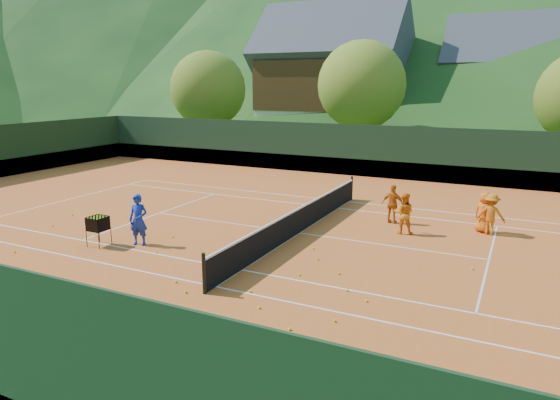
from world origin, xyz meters
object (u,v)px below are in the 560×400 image
at_px(chalet_left, 332,80).
at_px(chalet_mid, 518,87).
at_px(ball_hopper, 98,224).
at_px(coach, 138,220).
at_px(student_d, 491,214).
at_px(student_a, 404,213).
at_px(student_c, 484,212).
at_px(tennis_net, 299,220).
at_px(student_b, 393,204).

distance_m(chalet_left, chalet_mid, 16.51).
bearing_deg(ball_hopper, chalet_left, 97.64).
xyz_separation_m(ball_hopper, chalet_mid, (11.40, 38.28, 4.22)).
height_order(coach, student_d, coach).
relative_size(student_d, chalet_left, 0.11).
bearing_deg(student_a, coach, 23.23).
height_order(student_c, tennis_net, student_c).
distance_m(tennis_net, chalet_left, 32.04).
relative_size(ball_hopper, chalet_mid, 0.08).
height_order(student_a, student_d, student_a).
xyz_separation_m(tennis_net, chalet_left, (-10.00, 30.00, 5.13)).
xyz_separation_m(coach, chalet_mid, (10.26, 37.61, 4.10)).
relative_size(ball_hopper, chalet_left, 0.07).
xyz_separation_m(student_b, chalet_left, (-12.70, 27.19, 4.87)).
bearing_deg(student_b, ball_hopper, 47.61).
distance_m(coach, chalet_mid, 39.19).
height_order(coach, tennis_net, coach).
relative_size(tennis_net, chalet_left, 0.87).
distance_m(tennis_net, chalet_mid, 34.81).
bearing_deg(tennis_net, chalet_left, 108.43).
relative_size(coach, ball_hopper, 1.73).
height_order(tennis_net, ball_hopper, tennis_net).
bearing_deg(chalet_left, student_c, -59.34).
bearing_deg(student_c, student_d, 163.30).
height_order(student_c, ball_hopper, student_c).
bearing_deg(tennis_net, student_d, 24.75).
bearing_deg(student_d, tennis_net, 29.13).
height_order(tennis_net, chalet_left, chalet_left).
relative_size(coach, tennis_net, 0.14).
height_order(tennis_net, chalet_mid, chalet_mid).
height_order(student_d, tennis_net, student_d).
relative_size(student_c, ball_hopper, 1.48).
height_order(student_b, chalet_left, chalet_left).
height_order(coach, student_b, coach).
distance_m(student_d, ball_hopper, 13.63).
xyz_separation_m(student_a, ball_hopper, (-8.79, -5.90, -0.00)).
bearing_deg(ball_hopper, student_c, 32.86).
bearing_deg(chalet_mid, student_a, -94.62).
distance_m(ball_hopper, chalet_left, 34.93).
bearing_deg(student_d, chalet_left, -54.79).
bearing_deg(student_c, student_b, 28.03).
bearing_deg(tennis_net, student_b, 46.19).
bearing_deg(student_d, student_b, 5.18).
relative_size(student_c, tennis_net, 0.12).
bearing_deg(chalet_left, ball_hopper, -82.36).
bearing_deg(student_d, coach, 36.09).
xyz_separation_m(student_c, chalet_left, (-15.97, 26.94, 4.88)).
xyz_separation_m(student_c, tennis_net, (-5.97, -3.06, -0.24)).
relative_size(coach, student_d, 1.16).
relative_size(student_a, chalet_left, 0.11).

